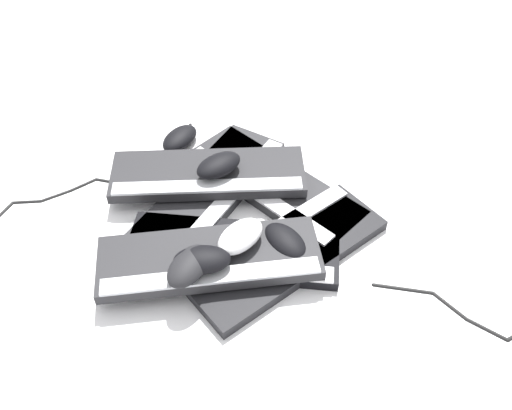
{
  "coord_description": "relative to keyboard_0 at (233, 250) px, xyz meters",
  "views": [
    {
      "loc": [
        0.63,
        0.6,
        0.93
      ],
      "look_at": [
        0.01,
        -0.01,
        0.03
      ],
      "focal_mm": 40.0,
      "sensor_mm": 36.0,
      "label": 1
    }
  ],
  "objects": [
    {
      "name": "mouse_5",
      "position": [
        0.09,
        0.02,
        0.07
      ],
      "size": [
        0.13,
        0.12,
        0.04
      ],
      "primitive_type": "ellipsoid",
      "rotation": [
        0.0,
        0.0,
        5.57
      ],
      "color": "black",
      "rests_on": "keyboard_4"
    },
    {
      "name": "cable_1",
      "position": [
        -0.27,
        0.48,
        -0.01
      ],
      "size": [
        0.31,
        0.4,
        0.01
      ],
      "color": "black",
      "rests_on": "ground"
    },
    {
      "name": "cable_0",
      "position": [
        0.13,
        -0.38,
        -0.01
      ],
      "size": [
        0.65,
        0.19,
        0.01
      ],
      "color": "black",
      "rests_on": "ground"
    },
    {
      "name": "keyboard_4",
      "position": [
        0.06,
        0.0,
        0.03
      ],
      "size": [
        0.44,
        0.39,
        0.03
      ],
      "color": "#232326",
      "rests_on": "keyboard_0"
    },
    {
      "name": "keyboard_1",
      "position": [
        -0.08,
        0.08,
        0.0
      ],
      "size": [
        0.45,
        0.2,
        0.03
      ],
      "color": "black",
      "rests_on": "ground"
    },
    {
      "name": "mouse_1",
      "position": [
        -0.11,
        -0.16,
        0.07
      ],
      "size": [
        0.12,
        0.08,
        0.04
      ],
      "primitive_type": "ellipsoid",
      "rotation": [
        0.0,
        0.0,
        3.03
      ],
      "color": "black",
      "rests_on": "keyboard_5"
    },
    {
      "name": "keyboard_2",
      "position": [
        -0.2,
        -0.08,
        0.0
      ],
      "size": [
        0.16,
        0.44,
        0.03
      ],
      "color": "#232326",
      "rests_on": "ground"
    },
    {
      "name": "mouse_3",
      "position": [
        -0.07,
        0.08,
        0.04
      ],
      "size": [
        0.08,
        0.12,
        0.04
      ],
      "primitive_type": "ellipsoid",
      "rotation": [
        0.0,
        0.0,
        1.43
      ],
      "color": "black",
      "rests_on": "keyboard_1"
    },
    {
      "name": "keyboard_0",
      "position": [
        0.0,
        0.0,
        0.0
      ],
      "size": [
        0.39,
        0.44,
        0.03
      ],
      "color": "black",
      "rests_on": "ground"
    },
    {
      "name": "keyboard_5",
      "position": [
        -0.1,
        -0.18,
        0.03
      ],
      "size": [
        0.43,
        0.41,
        0.03
      ],
      "color": "#232326",
      "rests_on": "keyboard_3"
    },
    {
      "name": "mouse_4",
      "position": [
        0.12,
        0.01,
        0.07
      ],
      "size": [
        0.12,
        0.09,
        0.04
      ],
      "primitive_type": "ellipsoid",
      "rotation": [
        0.0,
        0.0,
        3.43
      ],
      "color": "black",
      "rests_on": "keyboard_4"
    },
    {
      "name": "keyboard_3",
      "position": [
        -0.09,
        -0.17,
        0.0
      ],
      "size": [
        0.46,
        0.26,
        0.03
      ],
      "color": "#232326",
      "rests_on": "ground"
    },
    {
      "name": "mouse_0",
      "position": [
        0.0,
        0.03,
        0.07
      ],
      "size": [
        0.11,
        0.07,
        0.04
      ],
      "primitive_type": "ellipsoid",
      "rotation": [
        0.0,
        0.0,
        0.07
      ],
      "color": "silver",
      "rests_on": "keyboard_4"
    },
    {
      "name": "mouse_2",
      "position": [
        -0.15,
        -0.36,
        0.01
      ],
      "size": [
        0.12,
        0.09,
        0.04
      ],
      "primitive_type": "ellipsoid",
      "rotation": [
        0.0,
        0.0,
        0.23
      ],
      "color": "black",
      "rests_on": "ground"
    },
    {
      "name": "ground_plane",
      "position": [
        -0.13,
        -0.03,
        -0.01
      ],
      "size": [
        3.2,
        3.2,
        0.0
      ],
      "primitive_type": "plane",
      "color": "white"
    }
  ]
}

